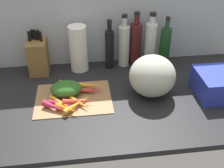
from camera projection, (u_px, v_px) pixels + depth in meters
ground_plane at (104, 99)px, 143.86cm from camera, size 170.00×80.00×3.00cm
wall_back at (96, 15)px, 157.65cm from camera, size 170.00×3.00×60.00cm
cutting_board at (74, 99)px, 140.79cm from camera, size 38.72×28.87×0.80cm
carrot_0 at (78, 101)px, 135.61cm from camera, size 15.33×3.91×3.27cm
carrot_1 at (54, 107)px, 131.96cm from camera, size 11.99×10.08×3.49cm
carrot_2 at (85, 90)px, 143.58cm from camera, size 13.57×7.06×2.91cm
carrot_3 at (62, 103)px, 135.00cm from camera, size 13.41×13.95×2.38cm
carrot_4 at (80, 103)px, 135.01cm from camera, size 10.78×11.94×2.34cm
carrot_5 at (67, 109)px, 130.65cm from camera, size 12.42×9.22×3.29cm
carrot_6 at (92, 90)px, 144.12cm from camera, size 12.52×4.60×2.46cm
carrot_7 at (75, 101)px, 136.40cm from camera, size 16.43×5.79×2.43cm
carrot_8 at (65, 105)px, 134.29cm from camera, size 16.39×8.67×2.22cm
carrot_9 at (68, 86)px, 147.17cm from camera, size 10.51×11.73×2.40cm
carrot_10 at (77, 104)px, 133.97cm from camera, size 14.21×13.27×2.91cm
carrot_11 at (90, 85)px, 146.91cm from camera, size 14.76×5.82×3.40cm
carrot_greens_pile at (66, 89)px, 141.59cm from camera, size 16.14×12.42×6.83cm
winter_squash at (152, 76)px, 139.61cm from camera, size 23.72×23.17×21.46cm
knife_block at (38, 55)px, 158.82cm from camera, size 10.81×16.37×25.17cm
paper_towel_roll at (78, 49)px, 158.27cm from camera, size 10.36×10.36×27.42cm
bottle_0 at (110, 48)px, 160.77cm from camera, size 5.32×5.32×30.14cm
bottle_1 at (124, 45)px, 163.01cm from camera, size 6.76×6.76×32.03cm
bottle_2 at (136, 43)px, 163.85cm from camera, size 6.73×6.73×32.94cm
bottle_3 at (150, 44)px, 160.62cm from camera, size 6.61×6.61×33.73cm
bottle_4 at (165, 47)px, 162.12cm from camera, size 6.34×6.34×31.08cm
dish_rack at (224, 83)px, 142.14cm from camera, size 28.72×22.06×12.30cm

